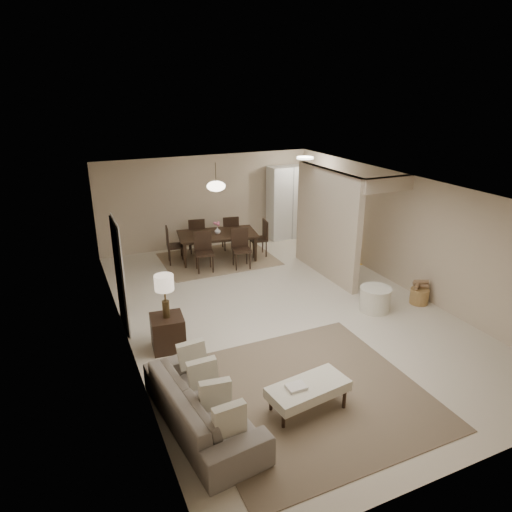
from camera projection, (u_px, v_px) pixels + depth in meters
name	position (u px, v px, depth m)	size (l,w,h in m)	color
floor	(281.00, 310.00, 9.18)	(9.00, 9.00, 0.00)	beige
ceiling	(283.00, 187.00, 8.30)	(9.00, 9.00, 0.00)	white
back_wall	(207.00, 201.00, 12.59)	(6.00, 6.00, 0.00)	#BDA98F
left_wall	(122.00, 277.00, 7.59)	(9.00, 9.00, 0.00)	#BDA98F
right_wall	(405.00, 232.00, 9.89)	(9.00, 9.00, 0.00)	#BDA98F
partition	(327.00, 224.00, 10.50)	(0.15, 2.50, 2.50)	#BDA98F
doorway	(119.00, 276.00, 8.20)	(0.04, 0.90, 2.04)	black
pantry_cabinet	(288.00, 202.00, 13.26)	(1.20, 0.55, 2.10)	silver
flush_light	(305.00, 158.00, 11.93)	(0.44, 0.44, 0.05)	white
living_rug	(309.00, 393.00, 6.70)	(3.20, 3.20, 0.01)	brown
sofa	(202.00, 404.00, 5.97)	(0.87, 2.22, 0.65)	slate
ottoman_bench	(308.00, 389.00, 6.25)	(1.20, 0.66, 0.41)	beige
side_table	(168.00, 332.00, 7.76)	(0.54, 0.54, 0.59)	black
table_lamp	(164.00, 287.00, 7.46)	(0.32, 0.32, 0.76)	#43341D
round_pouf	(375.00, 299.00, 9.09)	(0.62, 0.62, 0.48)	beige
wicker_basket	(419.00, 296.00, 9.41)	(0.38, 0.38, 0.32)	#92623A
dining_rug	(218.00, 259.00, 11.85)	(2.80, 2.10, 0.01)	#78644A
dining_table	(218.00, 247.00, 11.73)	(1.98, 1.10, 0.70)	black
dining_chairs	(218.00, 242.00, 11.69)	(2.61, 2.05, 0.96)	black
vase	(217.00, 231.00, 11.58)	(0.16, 0.16, 0.17)	white
yellow_mat	(343.00, 262.00, 11.66)	(1.01, 0.62, 0.01)	yellow
pendant_light	(216.00, 186.00, 11.18)	(0.46, 0.46, 0.71)	#43341D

